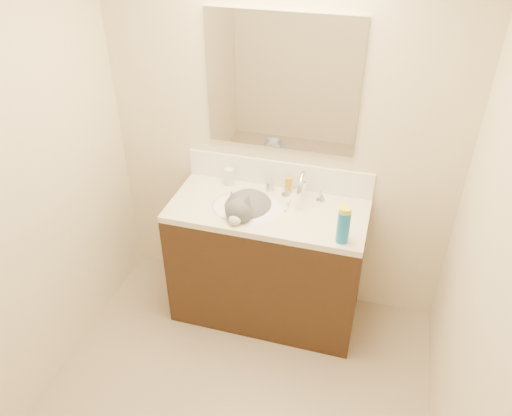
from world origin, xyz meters
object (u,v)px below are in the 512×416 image
Objects in this scene: basin at (248,217)px; pill_bottle at (229,177)px; amber_bottle at (288,185)px; spray_can at (343,227)px; silver_jar at (270,186)px; faucet at (302,189)px; cat at (247,211)px; vanity_cabinet at (267,265)px.

pill_bottle is at bearing 129.69° from basin.
pill_bottle reaches higher than amber_bottle.
spray_can reaches higher than amber_bottle.
pill_bottle reaches higher than silver_jar.
amber_bottle is at bearing 144.18° from faucet.
silver_jar is (0.27, 0.00, -0.03)m from pill_bottle.
basin is at bearing -150.88° from faucet.
faucet reaches higher than silver_jar.
faucet is 0.37m from cat.
vanity_cabinet is at bearing 156.89° from spray_can.
pill_bottle is 1.07× the size of amber_bottle.
cat is (-0.13, -0.03, 0.43)m from vanity_cabinet.
vanity_cabinet is 0.63m from pill_bottle.
vanity_cabinet is at bearing 14.04° from basin.
cat is at bearing -110.01° from silver_jar.
faucet reaches higher than amber_bottle.
cat is 7.09× the size of silver_jar.
vanity_cabinet is 0.55m from amber_bottle.
basin is 0.05m from cat.
cat is 2.29× the size of spray_can.
cat is at bearing -171.12° from basin.
cat is at bearing -51.24° from pill_bottle.
faucet is (0.18, 0.14, 0.54)m from vanity_cabinet.
cat reaches higher than silver_jar.
faucet is 0.24m from silver_jar.
silver_jar is at bearing -174.96° from amber_bottle.
basin is 0.32m from pill_bottle.
cat reaches higher than amber_bottle.
cat is (-0.01, -0.00, 0.05)m from basin.
faucet is 0.50m from pill_bottle.
cat reaches higher than vanity_cabinet.
amber_bottle is at bearing 70.05° from vanity_cabinet.
vanity_cabinet is at bearing -109.95° from amber_bottle.
basin is (-0.12, -0.03, 0.38)m from vanity_cabinet.
basin is 7.26× the size of silver_jar.
spray_can is at bearing -49.06° from faucet.
cat is 0.31m from pill_bottle.
spray_can is (0.60, -0.17, 0.12)m from cat.
spray_can is at bearing -23.11° from vanity_cabinet.
vanity_cabinet is at bearing 16.51° from cat.
faucet is 0.45m from spray_can.
silver_jar is (0.08, 0.23, 0.10)m from basin.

